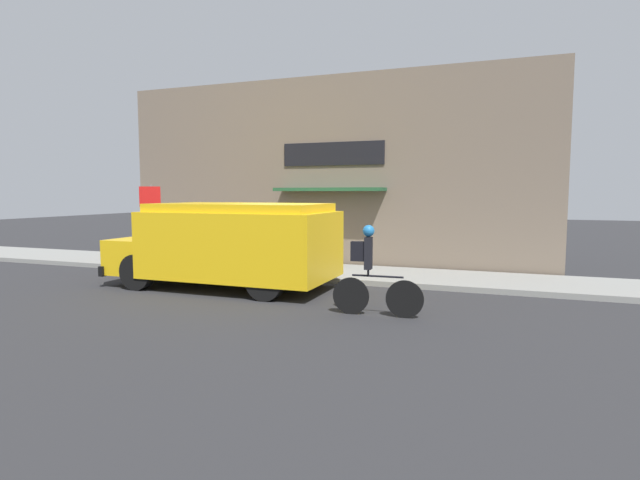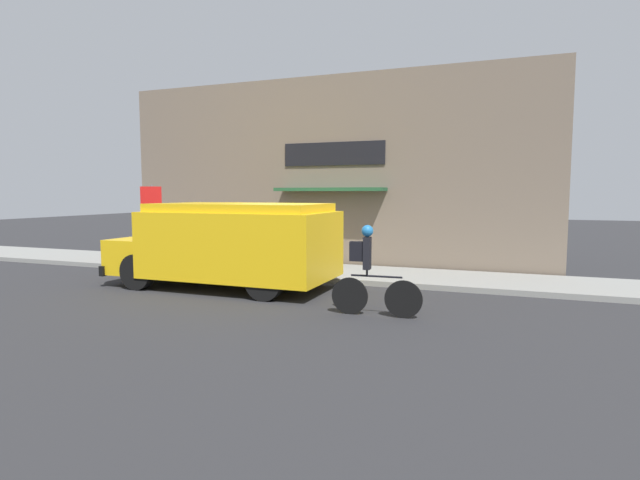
# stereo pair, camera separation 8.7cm
# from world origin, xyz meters

# --- Properties ---
(ground_plane) EXTENTS (70.00, 70.00, 0.00)m
(ground_plane) POSITION_xyz_m (0.00, 0.00, 0.00)
(ground_plane) COLOR #2B2B2D
(sidewalk) EXTENTS (28.00, 2.49, 0.13)m
(sidewalk) POSITION_xyz_m (0.00, 1.24, 0.07)
(sidewalk) COLOR gray
(sidewalk) RESTS_ON ground_plane
(storefront) EXTENTS (13.40, 0.91, 5.71)m
(storefront) POSITION_xyz_m (0.01, 2.66, 2.85)
(storefront) COLOR #756656
(storefront) RESTS_ON ground_plane
(school_bus) EXTENTS (5.37, 2.81, 2.00)m
(school_bus) POSITION_xyz_m (-0.87, -1.33, 1.06)
(school_bus) COLOR yellow
(school_bus) RESTS_ON ground_plane
(cyclist) EXTENTS (1.68, 0.22, 1.67)m
(cyclist) POSITION_xyz_m (2.94, -2.80, 0.80)
(cyclist) COLOR black
(cyclist) RESTS_ON ground_plane
(stop_sign_post) EXTENTS (0.45, 0.45, 2.35)m
(stop_sign_post) POSITION_xyz_m (-4.64, 0.54, 1.71)
(stop_sign_post) COLOR slate
(stop_sign_post) RESTS_ON sidewalk
(trash_bin) EXTENTS (0.61, 0.61, 0.85)m
(trash_bin) POSITION_xyz_m (-1.04, 1.23, 0.56)
(trash_bin) COLOR slate
(trash_bin) RESTS_ON sidewalk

